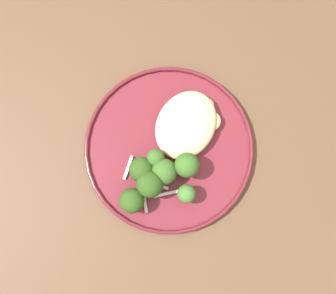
{
  "coord_description": "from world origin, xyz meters",
  "views": [
    {
      "loc": [
        -0.04,
        -0.0,
        1.44
      ],
      "look_at": [
        0.06,
        0.05,
        0.76
      ],
      "focal_mm": 43.3,
      "sensor_mm": 36.0,
      "label": 1
    }
  ],
  "objects": [
    {
      "name": "seared_scallop_tiny_bay",
      "position": [
        0.15,
        0.03,
        0.76
      ],
      "size": [
        0.03,
        0.03,
        0.02
      ],
      "color": "beige",
      "rests_on": "dinner_plate"
    },
    {
      "name": "broccoli_floret_right_tilted",
      "position": [
        -0.05,
        0.06,
        0.78
      ],
      "size": [
        0.04,
        0.04,
        0.05
      ],
      "color": "#89A356",
      "rests_on": "dinner_plate"
    },
    {
      "name": "noodle_bed",
      "position": [
        0.1,
        0.04,
        0.77
      ],
      "size": [
        0.12,
        0.1,
        0.04
      ],
      "color": "beige",
      "rests_on": "dinner_plate"
    },
    {
      "name": "broccoli_floret_small_sprig",
      "position": [
        0.04,
        0.01,
        0.79
      ],
      "size": [
        0.04,
        0.04,
        0.06
      ],
      "color": "#7A994C",
      "rests_on": "dinner_plate"
    },
    {
      "name": "broccoli_floret_left_leaning",
      "position": [
        -0.01,
        0.04,
        0.79
      ],
      "size": [
        0.04,
        0.04,
        0.06
      ],
      "color": "#7A994C",
      "rests_on": "dinner_plate"
    },
    {
      "name": "broccoli_floret_split_head",
      "position": [
        0.01,
        0.03,
        0.78
      ],
      "size": [
        0.04,
        0.04,
        0.06
      ],
      "color": "#89A356",
      "rests_on": "dinner_plate"
    },
    {
      "name": "broccoli_floret_rear_charred",
      "position": [
        0.03,
        0.06,
        0.78
      ],
      "size": [
        0.03,
        0.03,
        0.05
      ],
      "color": "#89A356",
      "rests_on": "dinner_plate"
    },
    {
      "name": "seared_scallop_left_edge",
      "position": [
        0.11,
        0.03,
        0.76
      ],
      "size": [
        0.03,
        0.03,
        0.01
      ],
      "color": "#E5C689",
      "rests_on": "dinner_plate"
    },
    {
      "name": "dinner_plate",
      "position": [
        0.06,
        0.05,
        0.75
      ],
      "size": [
        0.29,
        0.29,
        0.02
      ],
      "color": "maroon",
      "rests_on": "wooden_dining_table"
    },
    {
      "name": "seared_scallop_tilted_round",
      "position": [
        0.1,
        0.06,
        0.76
      ],
      "size": [
        0.03,
        0.03,
        0.02
      ],
      "color": "beige",
      "rests_on": "dinner_plate"
    },
    {
      "name": "onion_sliver_short_strip",
      "position": [
        -0.01,
        0.09,
        0.75
      ],
      "size": [
        0.04,
        0.01,
        0.0
      ],
      "primitive_type": "cube",
      "rotation": [
        0.0,
        0.0,
        3.31
      ],
      "color": "silver",
      "rests_on": "dinner_plate"
    },
    {
      "name": "ground",
      "position": [
        0.0,
        0.0,
        0.0
      ],
      "size": [
        6.0,
        6.0,
        0.0
      ],
      "primitive_type": "plane",
      "color": "#47423D"
    },
    {
      "name": "onion_sliver_long_sliver",
      "position": [
        -0.01,
        0.04,
        0.75
      ],
      "size": [
        0.01,
        0.05,
        0.0
      ],
      "primitive_type": "cube",
      "rotation": [
        0.0,
        0.0,
        4.86
      ],
      "color": "silver",
      "rests_on": "dinner_plate"
    },
    {
      "name": "onion_sliver_curled_piece",
      "position": [
        -0.01,
        0.01,
        0.75
      ],
      "size": [
        0.03,
        0.04,
        0.0
      ],
      "primitive_type": "cube",
      "rotation": [
        0.0,
        0.0,
        2.28
      ],
      "color": "silver",
      "rests_on": "dinner_plate"
    },
    {
      "name": "seared_scallop_front_small",
      "position": [
        0.13,
        0.01,
        0.76
      ],
      "size": [
        0.03,
        0.03,
        0.02
      ],
      "color": "#E5C689",
      "rests_on": "dinner_plate"
    },
    {
      "name": "wooden_dining_table",
      "position": [
        0.0,
        0.0,
        0.66
      ],
      "size": [
        1.4,
        1.0,
        0.74
      ],
      "color": "brown",
      "rests_on": "ground"
    },
    {
      "name": "broccoli_floret_front_edge",
      "position": [
        0.0,
        0.07,
        0.78
      ],
      "size": [
        0.04,
        0.04,
        0.05
      ],
      "color": "#7A994C",
      "rests_on": "dinner_plate"
    },
    {
      "name": "onion_sliver_pale_crescent",
      "position": [
        -0.04,
        0.04,
        0.75
      ],
      "size": [
        0.04,
        0.03,
        0.0
      ],
      "primitive_type": "cube",
      "rotation": [
        0.0,
        0.0,
        3.78
      ],
      "color": "silver",
      "rests_on": "dinner_plate"
    },
    {
      "name": "broccoli_floret_beside_noodles",
      "position": [
        -0.0,
        -0.01,
        0.78
      ],
      "size": [
        0.03,
        0.03,
        0.04
      ],
      "color": "#7A994C",
      "rests_on": "dinner_plate"
    }
  ]
}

